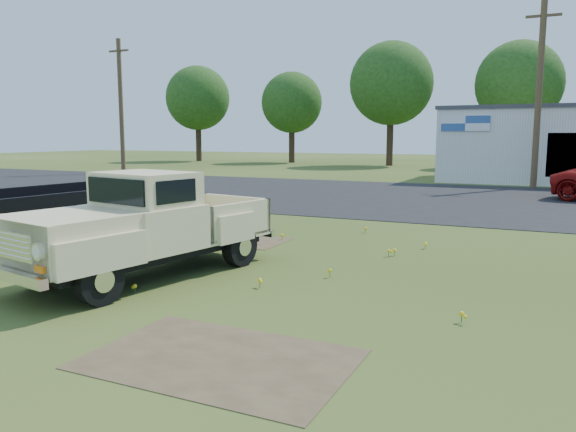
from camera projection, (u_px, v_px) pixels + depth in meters
name	position (u px, v px, depth m)	size (l,w,h in m)	color
ground	(239.00, 283.00, 9.76)	(140.00, 140.00, 0.00)	#304315
asphalt_lot	(422.00, 198.00, 23.19)	(90.00, 14.00, 0.02)	black
dirt_patch_a	(220.00, 359.00, 6.44)	(3.00, 2.00, 0.01)	#4A3C27
dirt_patch_b	(240.00, 241.00, 13.74)	(2.20, 1.60, 0.01)	#4A3C27
utility_pole_west	(121.00, 105.00, 38.10)	(1.60, 0.30, 9.00)	#4F3724
utility_pole_mid	(539.00, 93.00, 27.11)	(1.60, 0.30, 9.00)	#4F3724
treeline_a	(198.00, 98.00, 56.51)	(6.40, 6.40, 9.52)	#332417
treeline_b	(292.00, 103.00, 53.27)	(5.76, 5.76, 8.57)	#332417
treeline_c	(391.00, 84.00, 47.52)	(7.04, 7.04, 10.47)	#332417
treeline_d	(519.00, 84.00, 44.24)	(6.72, 6.72, 10.00)	#332417
vintage_pickup_truck	(147.00, 224.00, 10.14)	(2.05, 5.28, 1.91)	beige
flatbed_trailer	(73.00, 197.00, 14.43)	(2.39, 7.17, 1.96)	black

